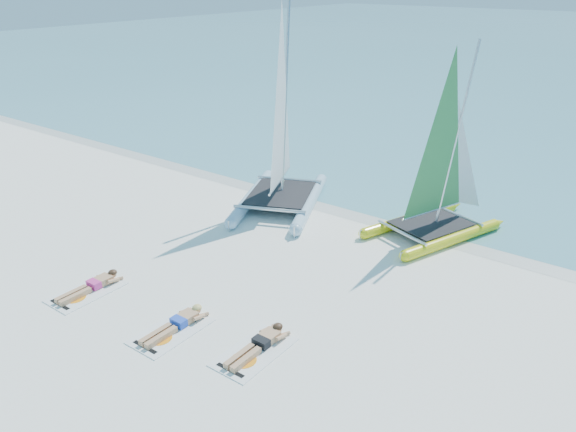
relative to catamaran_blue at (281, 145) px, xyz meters
The scene contains 10 objects.
ground 5.58m from the catamaran_blue, 61.98° to the right, with size 140.00×140.00×0.00m, color white.
wet_sand_strip 3.35m from the catamaran_blue, 21.05° to the left, with size 140.00×1.40×0.01m, color beige.
catamaran_blue is the anchor object (origin of this frame).
catamaran_yellow 5.43m from the catamaran_blue, 12.81° to the left, with size 3.39×4.75×5.88m.
towel_a 7.87m from the catamaran_blue, 92.66° to the right, with size 1.00×1.85×0.02m, color white.
sunbather_a 7.66m from the catamaran_blue, 92.73° to the right, with size 0.37×1.73×0.26m.
towel_b 8.17m from the catamaran_blue, 70.73° to the right, with size 1.00×1.85×0.02m, color white.
sunbather_b 7.96m from the catamaran_blue, 70.26° to the right, with size 0.37×1.73×0.26m.
towel_c 8.56m from the catamaran_blue, 56.52° to the right, with size 1.00×1.85×0.02m, color white.
sunbather_c 8.38m from the catamaran_blue, 55.78° to the right, with size 0.37×1.73×0.26m.
Camera 1 is at (8.53, -9.71, 7.39)m, focal length 35.00 mm.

